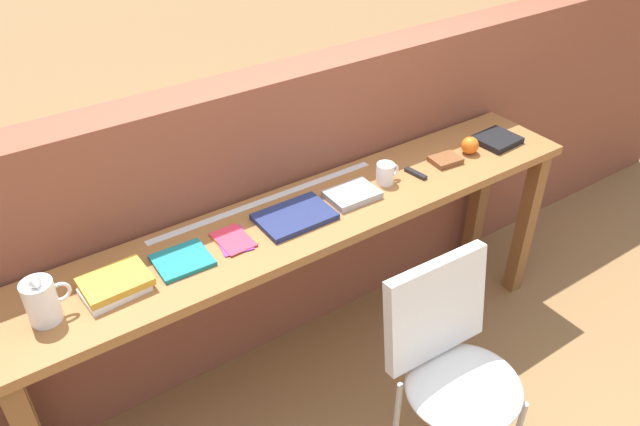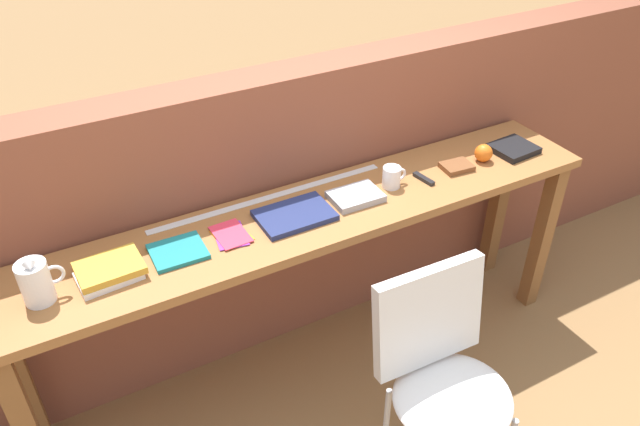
{
  "view_description": "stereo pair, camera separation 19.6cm",
  "coord_description": "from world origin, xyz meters",
  "views": [
    {
      "loc": [
        -1.11,
        -1.38,
        2.28
      ],
      "look_at": [
        0.0,
        0.25,
        0.9
      ],
      "focal_mm": 35.0,
      "sensor_mm": 36.0,
      "label": 1
    },
    {
      "loc": [
        -0.95,
        -1.48,
        2.28
      ],
      "look_at": [
        0.0,
        0.25,
        0.9
      ],
      "focal_mm": 35.0,
      "sensor_mm": 36.0,
      "label": 2
    }
  ],
  "objects": [
    {
      "name": "ground_plane",
      "position": [
        0.0,
        0.0,
        0.0
      ],
      "size": [
        40.0,
        40.0,
        0.0
      ],
      "primitive_type": "plane",
      "color": "olive"
    },
    {
      "name": "brick_wall_back",
      "position": [
        0.0,
        0.64,
        0.67
      ],
      "size": [
        6.0,
        0.2,
        1.33
      ],
      "primitive_type": "cube",
      "color": "brown",
      "rests_on": "ground"
    },
    {
      "name": "sideboard",
      "position": [
        0.0,
        0.3,
        0.74
      ],
      "size": [
        2.5,
        0.44,
        0.88
      ],
      "color": "#996033",
      "rests_on": "ground"
    },
    {
      "name": "chair_white_moulded",
      "position": [
        0.17,
        -0.37,
        0.53
      ],
      "size": [
        0.45,
        0.47,
        0.89
      ],
      "color": "white",
      "rests_on": "ground"
    },
    {
      "name": "pitcher_white",
      "position": [
        -1.02,
        0.28,
        0.96
      ],
      "size": [
        0.14,
        0.1,
        0.18
      ],
      "color": "white",
      "rests_on": "sideboard"
    },
    {
      "name": "book_stack_leftmost",
      "position": [
        -0.8,
        0.29,
        0.91
      ],
      "size": [
        0.23,
        0.17,
        0.05
      ],
      "color": "white",
      "rests_on": "sideboard"
    },
    {
      "name": "magazine_cycling",
      "position": [
        -0.55,
        0.3,
        0.89
      ],
      "size": [
        0.2,
        0.17,
        0.02
      ],
      "primitive_type": "cube",
      "rotation": [
        0.0,
        0.0,
        -0.02
      ],
      "color": "#19757A",
      "rests_on": "sideboard"
    },
    {
      "name": "pamphlet_pile_colourful",
      "position": [
        -0.35,
        0.3,
        0.88
      ],
      "size": [
        0.14,
        0.18,
        0.01
      ],
      "color": "orange",
      "rests_on": "sideboard"
    },
    {
      "name": "book_open_centre",
      "position": [
        -0.09,
        0.3,
        0.89
      ],
      "size": [
        0.29,
        0.2,
        0.02
      ],
      "primitive_type": "cube",
      "rotation": [
        0.0,
        0.0,
        0.0
      ],
      "color": "navy",
      "rests_on": "sideboard"
    },
    {
      "name": "book_grey_hardcover",
      "position": [
        0.19,
        0.29,
        0.89
      ],
      "size": [
        0.21,
        0.15,
        0.03
      ],
      "primitive_type": "cube",
      "rotation": [
        0.0,
        0.0,
        -0.02
      ],
      "color": "#9E9EA3",
      "rests_on": "sideboard"
    },
    {
      "name": "mug",
      "position": [
        0.37,
        0.3,
        0.92
      ],
      "size": [
        0.11,
        0.08,
        0.09
      ],
      "color": "white",
      "rests_on": "sideboard"
    },
    {
      "name": "multitool_folded",
      "position": [
        0.52,
        0.28,
        0.89
      ],
      "size": [
        0.04,
        0.11,
        0.02
      ],
      "primitive_type": "cube",
      "rotation": [
        0.0,
        0.0,
        0.15
      ],
      "color": "black",
      "rests_on": "sideboard"
    },
    {
      "name": "leather_journal_brown",
      "position": [
        0.7,
        0.28,
        0.89
      ],
      "size": [
        0.14,
        0.11,
        0.02
      ],
      "primitive_type": "cube",
      "rotation": [
        0.0,
        0.0,
        -0.09
      ],
      "color": "brown",
      "rests_on": "sideboard"
    },
    {
      "name": "sports_ball_small",
      "position": [
        0.84,
        0.28,
        0.92
      ],
      "size": [
        0.08,
        0.08,
        0.08
      ],
      "primitive_type": "sphere",
      "color": "orange",
      "rests_on": "sideboard"
    },
    {
      "name": "book_repair_rightmost",
      "position": [
        1.02,
        0.28,
        0.89
      ],
      "size": [
        0.2,
        0.18,
        0.03
      ],
      "primitive_type": "cube",
      "rotation": [
        0.0,
        0.0,
        0.07
      ],
      "color": "black",
      "rests_on": "sideboard"
    },
    {
      "name": "ruler_metal_back_edge",
      "position": [
        -0.11,
        0.47,
        0.88
      ],
      "size": [
        1.02,
        0.03,
        0.0
      ],
      "primitive_type": "cube",
      "color": "silver",
      "rests_on": "sideboard"
    }
  ]
}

